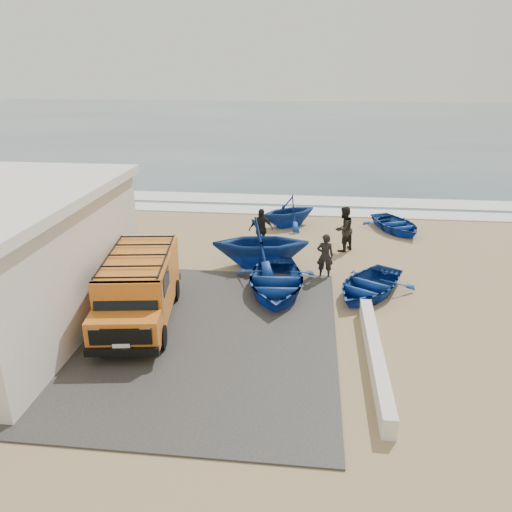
{
  "coord_description": "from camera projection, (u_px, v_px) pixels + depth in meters",
  "views": [
    {
      "loc": [
        3.06,
        -15.07,
        7.8
      ],
      "look_at": [
        1.16,
        1.84,
        1.2
      ],
      "focal_mm": 35.0,
      "sensor_mm": 36.0,
      "label": 1
    }
  ],
  "objects": [
    {
      "name": "boat_near_right",
      "position": [
        368.0,
        285.0,
        17.85
      ],
      "size": [
        4.12,
        4.48,
        0.76
      ],
      "primitive_type": "imported",
      "rotation": [
        0.0,
        0.0,
        -0.54
      ],
      "color": "#133D99",
      "rests_on": "ground"
    },
    {
      "name": "fisherman_middle",
      "position": [
        344.0,
        229.0,
        21.85
      ],
      "size": [
        1.22,
        1.23,
        2.01
      ],
      "primitive_type": "imported",
      "rotation": [
        0.0,
        0.0,
        -2.32
      ],
      "color": "black",
      "rests_on": "ground"
    },
    {
      "name": "surf_wash",
      "position": [
        260.0,
        199.0,
        30.52
      ],
      "size": [
        180.0,
        2.2,
        0.04
      ],
      "primitive_type": "cube",
      "color": "white",
      "rests_on": "ground"
    },
    {
      "name": "slab",
      "position": [
        141.0,
        332.0,
        15.44
      ],
      "size": [
        12.0,
        10.0,
        0.05
      ],
      "primitive_type": "cube",
      "color": "#3F3C3A",
      "rests_on": "ground"
    },
    {
      "name": "ocean",
      "position": [
        291.0,
        123.0,
        68.98
      ],
      "size": [
        180.0,
        88.0,
        0.01
      ],
      "primitive_type": "cube",
      "color": "#385166",
      "rests_on": "ground"
    },
    {
      "name": "boat_mid_left",
      "position": [
        261.0,
        242.0,
        20.16
      ],
      "size": [
        4.34,
        3.89,
        2.05
      ],
      "primitive_type": "imported",
      "rotation": [
        0.0,
        0.0,
        1.71
      ],
      "color": "#133D99",
      "rests_on": "ground"
    },
    {
      "name": "fisherman_back",
      "position": [
        261.0,
        229.0,
        21.99
      ],
      "size": [
        1.2,
        0.86,
        1.89
      ],
      "primitive_type": "imported",
      "rotation": [
        0.0,
        0.0,
        0.4
      ],
      "color": "black",
      "rests_on": "ground"
    },
    {
      "name": "ground",
      "position": [
        216.0,
        306.0,
        17.1
      ],
      "size": [
        160.0,
        160.0,
        0.0
      ],
      "primitive_type": "plane",
      "color": "tan"
    },
    {
      "name": "fisherman_front",
      "position": [
        325.0,
        256.0,
        19.13
      ],
      "size": [
        0.65,
        0.43,
        1.77
      ],
      "primitive_type": "imported",
      "rotation": [
        0.0,
        0.0,
        3.15
      ],
      "color": "black",
      "rests_on": "ground"
    },
    {
      "name": "boat_near_left",
      "position": [
        275.0,
        281.0,
        17.99
      ],
      "size": [
        3.32,
        4.46,
        0.88
      ],
      "primitive_type": "imported",
      "rotation": [
        0.0,
        0.0,
        0.07
      ],
      "color": "#133D99",
      "rests_on": "ground"
    },
    {
      "name": "van",
      "position": [
        139.0,
        287.0,
        15.78
      ],
      "size": [
        2.7,
        5.35,
        2.2
      ],
      "rotation": [
        0.0,
        0.0,
        0.14
      ],
      "color": "orange",
      "rests_on": "ground"
    },
    {
      "name": "parapet",
      "position": [
        375.0,
        356.0,
        13.7
      ],
      "size": [
        0.35,
        6.0,
        0.55
      ],
      "primitive_type": "cube",
      "color": "silver",
      "rests_on": "ground"
    },
    {
      "name": "surf_line",
      "position": [
        256.0,
        210.0,
        28.2
      ],
      "size": [
        180.0,
        1.6,
        0.06
      ],
      "primitive_type": "cube",
      "color": "white",
      "rests_on": "ground"
    },
    {
      "name": "boat_far_right",
      "position": [
        396.0,
        224.0,
        24.64
      ],
      "size": [
        3.6,
        4.1,
        0.71
      ],
      "primitive_type": "imported",
      "rotation": [
        0.0,
        0.0,
        0.42
      ],
      "color": "#133D99",
      "rests_on": "ground"
    },
    {
      "name": "boat_far_left",
      "position": [
        288.0,
        211.0,
        25.22
      ],
      "size": [
        3.96,
        3.86,
        1.59
      ],
      "primitive_type": "imported",
      "rotation": [
        0.0,
        0.0,
        -0.97
      ],
      "color": "#133D99",
      "rests_on": "ground"
    }
  ]
}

